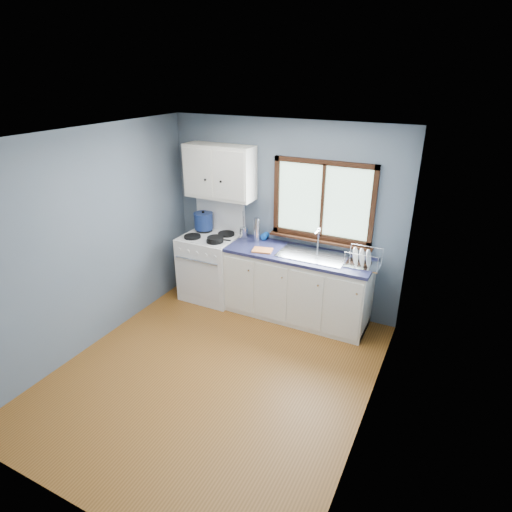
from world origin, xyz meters
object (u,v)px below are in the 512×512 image
at_px(sink, 312,260).
at_px(thermos, 257,230).
at_px(base_cabinets, 297,289).
at_px(gas_range, 211,265).
at_px(dish_rack, 362,261).
at_px(skillet, 216,239).
at_px(utensil_crock, 244,233).
at_px(stockpot, 204,221).

distance_m(sink, thermos, 0.86).
bearing_deg(base_cabinets, gas_range, -179.18).
bearing_deg(dish_rack, sink, 178.41).
relative_size(gas_range, thermos, 4.09).
relative_size(skillet, utensil_crock, 0.91).
bearing_deg(gas_range, base_cabinets, 0.82).
height_order(sink, stockpot, stockpot).
height_order(sink, utensil_crock, utensil_crock).
relative_size(thermos, dish_rack, 0.82).
relative_size(gas_range, skillet, 3.95).
height_order(base_cabinets, thermos, thermos).
xyz_separation_m(skillet, dish_rack, (1.91, 0.17, -0.01)).
bearing_deg(thermos, dish_rack, -4.56).
bearing_deg(skillet, stockpot, 133.65).
relative_size(base_cabinets, stockpot, 5.14).
distance_m(gas_range, stockpot, 0.63).
bearing_deg(thermos, gas_range, -169.27).
bearing_deg(stockpot, utensil_crock, 2.07).
xyz_separation_m(stockpot, dish_rack, (2.30, -0.14, -0.10)).
bearing_deg(dish_rack, base_cabinets, 178.57).
xyz_separation_m(gas_range, base_cabinets, (1.31, 0.02, -0.08)).
xyz_separation_m(stockpot, thermos, (0.85, -0.02, 0.01)).
bearing_deg(stockpot, dish_rack, -3.49).
bearing_deg(gas_range, skillet, -39.96).
bearing_deg(sink, gas_range, -179.29).
height_order(sink, dish_rack, sink).
height_order(base_cabinets, skillet, skillet).
bearing_deg(skillet, thermos, 24.56).
bearing_deg(utensil_crock, thermos, -12.45).
bearing_deg(base_cabinets, utensil_crock, 169.88).
height_order(gas_range, sink, gas_range).
bearing_deg(sink, base_cabinets, 179.87).
distance_m(skillet, thermos, 0.56).
relative_size(stockpot, dish_rack, 0.89).
height_order(skillet, thermos, thermos).
xyz_separation_m(stockpot, utensil_crock, (0.63, 0.02, -0.08)).
height_order(utensil_crock, dish_rack, utensil_crock).
bearing_deg(thermos, utensil_crock, 167.55).
relative_size(base_cabinets, dish_rack, 4.59).
bearing_deg(base_cabinets, dish_rack, -0.67).
relative_size(sink, dish_rack, 2.08).
distance_m(utensil_crock, thermos, 0.24).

